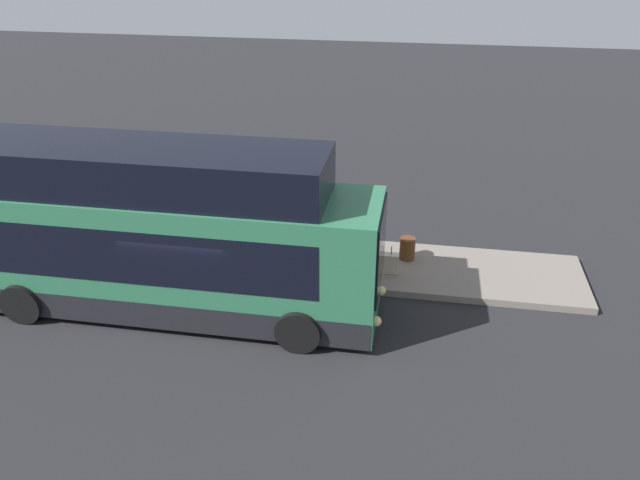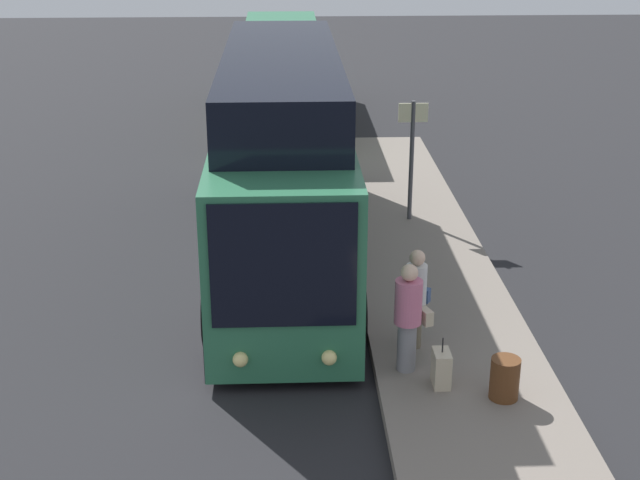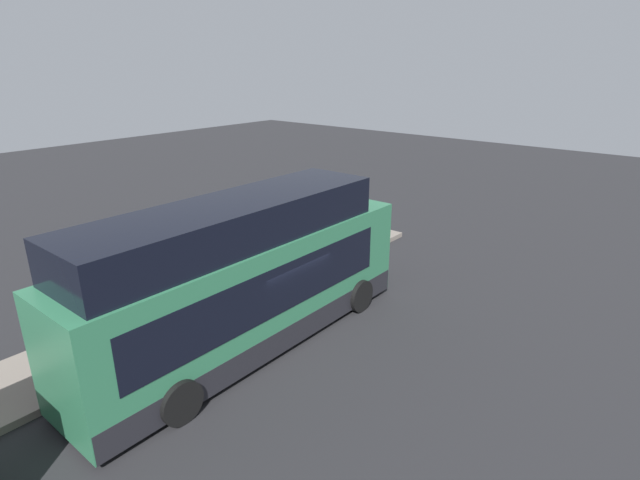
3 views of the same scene
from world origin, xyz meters
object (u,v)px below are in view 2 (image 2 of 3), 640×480
(passenger_boarding, at_px, (409,314))
(sign_post, at_px, (412,147))
(suitcase, at_px, (441,368))
(trash_bin, at_px, (505,378))
(bus_lead, at_px, (283,172))
(bus_second, at_px, (282,77))
(passenger_waiting, at_px, (416,294))

(passenger_boarding, distance_m, sign_post, 7.03)
(suitcase, xyz_separation_m, trash_bin, (0.41, 0.87, 0.04))
(bus_lead, height_order, passenger_boarding, bus_lead)
(passenger_boarding, distance_m, trash_bin, 1.74)
(bus_second, xyz_separation_m, suitcase, (17.69, 2.38, -1.02))
(sign_post, bearing_deg, bus_lead, -57.35)
(passenger_waiting, bearing_deg, trash_bin, -27.37)
(passenger_boarding, bearing_deg, trash_bin, 36.08)
(passenger_boarding, distance_m, suitcase, 0.96)
(passenger_boarding, relative_size, passenger_waiting, 1.04)
(bus_second, height_order, passenger_boarding, bus_second)
(bus_second, bearing_deg, passenger_boarding, 6.39)
(bus_lead, distance_m, sign_post, 3.45)
(bus_lead, relative_size, passenger_boarding, 5.97)
(passenger_boarding, xyz_separation_m, passenger_waiting, (-0.76, 0.23, -0.02))
(bus_second, distance_m, passenger_waiting, 16.57)
(passenger_boarding, bearing_deg, passenger_waiting, 143.82)
(sign_post, bearing_deg, suitcase, -4.04)
(bus_second, height_order, trash_bin, bus_second)
(bus_second, relative_size, passenger_boarding, 5.68)
(bus_lead, distance_m, passenger_boarding, 5.47)
(bus_second, bearing_deg, bus_lead, 0.00)
(passenger_waiting, height_order, trash_bin, passenger_waiting)
(passenger_boarding, bearing_deg, bus_lead, -178.67)
(suitcase, xyz_separation_m, sign_post, (-7.43, 0.52, 1.42))
(bus_second, height_order, passenger_waiting, bus_second)
(bus_lead, bearing_deg, passenger_waiting, 26.60)
(suitcase, distance_m, sign_post, 7.58)
(passenger_waiting, bearing_deg, bus_second, 126.66)
(bus_lead, xyz_separation_m, passenger_waiting, (4.30, 2.15, -0.79))
(bus_lead, distance_m, passenger_waiting, 4.87)
(sign_post, relative_size, trash_bin, 4.24)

